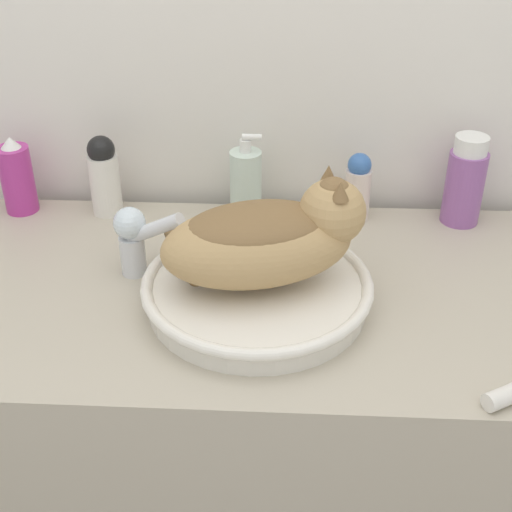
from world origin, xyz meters
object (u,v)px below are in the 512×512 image
(faucet, at_px, (135,236))
(lotion_bottle_white, at_px, (104,176))
(spray_bottle_trigger, at_px, (17,178))
(soap_pump_bottle, at_px, (246,183))
(deodorant_stick, at_px, (358,187))
(cat, at_px, (267,236))
(mouthwash_bottle, at_px, (465,182))

(faucet, height_order, lotion_bottle_white, lotion_bottle_white)
(faucet, xyz_separation_m, spray_bottle_trigger, (-0.28, 0.22, -0.00))
(soap_pump_bottle, height_order, deodorant_stick, soap_pump_bottle)
(cat, height_order, faucet, cat)
(mouthwash_bottle, xyz_separation_m, deodorant_stick, (-0.20, 0.00, -0.02))
(cat, relative_size, faucet, 2.43)
(cat, distance_m, lotion_bottle_white, 0.44)
(spray_bottle_trigger, relative_size, soap_pump_bottle, 0.91)
(faucet, height_order, soap_pump_bottle, soap_pump_bottle)
(spray_bottle_trigger, bearing_deg, deodorant_stick, -0.00)
(mouthwash_bottle, bearing_deg, cat, -141.54)
(spray_bottle_trigger, height_order, mouthwash_bottle, mouthwash_bottle)
(cat, height_order, mouthwash_bottle, cat)
(cat, bearing_deg, soap_pump_bottle, 84.37)
(spray_bottle_trigger, xyz_separation_m, mouthwash_bottle, (0.88, -0.00, 0.01))
(lotion_bottle_white, height_order, deodorant_stick, lotion_bottle_white)
(cat, bearing_deg, deodorant_stick, 44.84)
(lotion_bottle_white, relative_size, spray_bottle_trigger, 1.03)
(lotion_bottle_white, height_order, soap_pump_bottle, soap_pump_bottle)
(cat, bearing_deg, faucet, 146.39)
(soap_pump_bottle, xyz_separation_m, deodorant_stick, (0.22, 0.00, -0.00))
(faucet, distance_m, spray_bottle_trigger, 0.36)
(lotion_bottle_white, distance_m, soap_pump_bottle, 0.28)
(cat, bearing_deg, mouthwash_bottle, 22.77)
(faucet, bearing_deg, soap_pump_bottle, 72.14)
(faucet, bearing_deg, spray_bottle_trigger, 162.31)
(cat, relative_size, spray_bottle_trigger, 2.15)
(soap_pump_bottle, bearing_deg, spray_bottle_trigger, 180.00)
(faucet, distance_m, lotion_bottle_white, 0.24)
(cat, height_order, lotion_bottle_white, cat)
(lotion_bottle_white, distance_m, mouthwash_bottle, 0.70)
(faucet, height_order, mouthwash_bottle, mouthwash_bottle)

